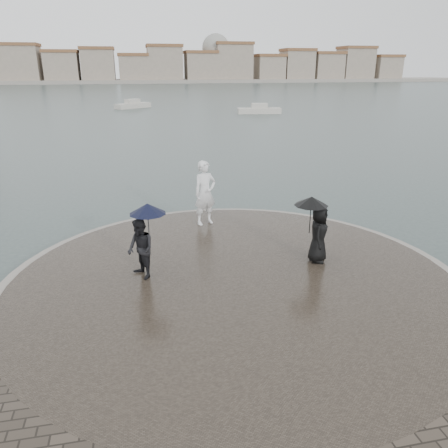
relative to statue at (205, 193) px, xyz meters
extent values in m
plane|color=#2B3835|center=(0.03, -7.94, -1.51)|extent=(400.00, 400.00, 0.00)
cylinder|color=gray|center=(0.03, -4.44, -1.35)|extent=(12.50, 12.50, 0.32)
cylinder|color=#2D261E|center=(0.03, -4.44, -1.33)|extent=(11.90, 11.90, 0.36)
imported|color=white|center=(0.00, 0.00, 0.00)|extent=(0.98, 0.80, 2.30)
imported|color=black|center=(-2.39, -3.87, -0.33)|extent=(0.91, 0.99, 1.64)
cylinder|color=black|center=(-2.14, -3.77, 0.20)|extent=(0.02, 0.02, 0.90)
cone|color=black|center=(-2.14, -3.77, 0.75)|extent=(0.97, 0.97, 0.28)
imported|color=black|center=(2.66, -3.86, -0.32)|extent=(0.86, 0.97, 1.67)
cylinder|color=black|center=(2.41, -3.76, 0.15)|extent=(0.02, 0.02, 0.90)
cone|color=black|center=(2.41, -3.76, 0.67)|extent=(0.97, 0.97, 0.26)
cube|color=gray|center=(0.03, 155.06, -0.91)|extent=(260.00, 20.00, 1.20)
cube|color=gray|center=(-36.97, 152.06, 4.49)|extent=(12.00, 10.00, 12.00)
cube|color=brown|center=(-36.97, 152.06, 10.99)|extent=(12.60, 10.60, 1.00)
cube|color=gray|center=(-23.97, 152.06, 3.49)|extent=(11.00, 10.00, 10.00)
cube|color=brown|center=(-23.97, 152.06, 8.99)|extent=(11.60, 10.60, 1.00)
cube|color=gray|center=(-11.97, 152.06, 3.99)|extent=(11.00, 10.00, 11.00)
cube|color=brown|center=(-11.97, 152.06, 9.99)|extent=(11.60, 10.60, 1.00)
cube|color=gray|center=(0.03, 152.06, 2.99)|extent=(10.00, 10.00, 9.00)
cube|color=brown|center=(0.03, 152.06, 7.99)|extent=(10.60, 10.60, 1.00)
cube|color=gray|center=(11.03, 152.06, 4.49)|extent=(12.00, 10.00, 12.00)
cube|color=brown|center=(11.03, 152.06, 10.99)|extent=(12.60, 10.60, 1.00)
cube|color=gray|center=(24.03, 152.06, 3.49)|extent=(11.00, 10.00, 10.00)
cube|color=brown|center=(24.03, 152.06, 8.99)|extent=(11.60, 10.60, 1.00)
cube|color=gray|center=(36.03, 152.06, 4.99)|extent=(13.00, 10.00, 13.00)
cube|color=brown|center=(36.03, 152.06, 11.99)|extent=(13.60, 10.60, 1.00)
cube|color=gray|center=(50.03, 152.06, 2.99)|extent=(10.00, 10.00, 9.00)
cube|color=brown|center=(50.03, 152.06, 7.99)|extent=(10.60, 10.60, 1.00)
cube|color=gray|center=(61.03, 152.06, 3.99)|extent=(11.00, 10.00, 11.00)
cube|color=brown|center=(61.03, 152.06, 9.99)|extent=(11.60, 10.60, 1.00)
cube|color=gray|center=(73.03, 152.06, 3.49)|extent=(11.00, 10.00, 10.00)
cube|color=brown|center=(73.03, 152.06, 8.99)|extent=(11.60, 10.60, 1.00)
cube|color=gray|center=(85.03, 152.06, 4.49)|extent=(12.00, 10.00, 12.00)
cube|color=brown|center=(85.03, 152.06, 10.99)|extent=(12.60, 10.60, 1.00)
cube|color=gray|center=(98.03, 152.06, 2.99)|extent=(10.00, 10.00, 9.00)
cube|color=brown|center=(98.03, 152.06, 7.99)|extent=(10.60, 10.60, 1.00)
sphere|color=gray|center=(30.03, 154.06, 10.49)|extent=(10.00, 10.00, 10.00)
cube|color=#B8B3A6|center=(13.88, 40.70, -1.26)|extent=(5.67, 2.33, 0.90)
cube|color=#B8B3A6|center=(13.88, 40.70, -0.66)|extent=(2.14, 1.46, 0.90)
cube|color=#B8B3A6|center=(-1.92, 51.83, -1.26)|extent=(5.35, 4.60, 0.90)
cube|color=#B8B3A6|center=(-1.92, 51.83, -0.66)|extent=(2.32, 2.17, 0.90)
camera|label=1|loc=(-2.42, -14.74, 4.23)|focal=35.00mm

